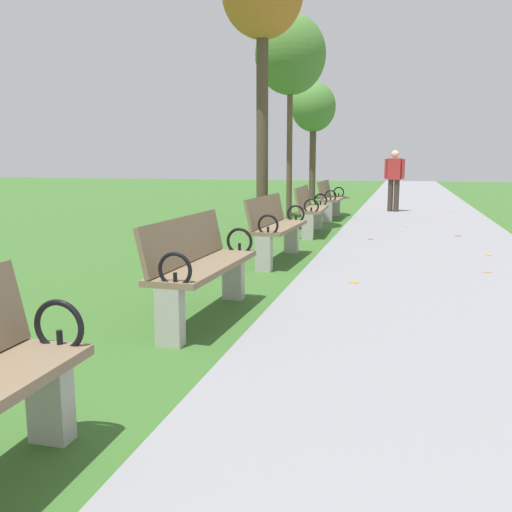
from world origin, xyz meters
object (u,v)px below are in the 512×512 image
at_px(park_bench_4, 275,226).
at_px(pedestrian_walking, 394,177).
at_px(tree_5, 313,109).
at_px(park_bench_6, 330,198).
at_px(park_bench_3, 200,265).
at_px(tree_4, 290,56).
at_px(park_bench_5, 310,209).

distance_m(park_bench_4, pedestrian_walking, 8.14).
xyz_separation_m(park_bench_4, tree_5, (-1.49, 12.46, 2.67)).
height_order(park_bench_4, park_bench_6, same).
height_order(park_bench_3, tree_5, tree_5).
xyz_separation_m(park_bench_6, tree_4, (-0.96, -0.19, 3.25)).
relative_size(park_bench_4, tree_4, 0.35).
bearing_deg(park_bench_4, park_bench_6, 90.00).
relative_size(park_bench_3, park_bench_6, 1.01).
xyz_separation_m(park_bench_5, pedestrian_walking, (1.43, 5.06, 0.44)).
bearing_deg(pedestrian_walking, tree_5, 123.21).
relative_size(park_bench_5, tree_5, 0.40).
bearing_deg(park_bench_4, park_bench_5, 90.00).
distance_m(park_bench_4, tree_4, 6.60).
height_order(park_bench_6, pedestrian_walking, pedestrian_walking).
xyz_separation_m(tree_4, tree_5, (-0.54, 6.80, -0.58)).
bearing_deg(park_bench_4, tree_4, 99.60).
distance_m(tree_4, tree_5, 6.85).
bearing_deg(tree_4, park_bench_6, 11.01).
relative_size(park_bench_6, pedestrian_walking, 0.99).
bearing_deg(park_bench_6, park_bench_4, -90.00).
xyz_separation_m(tree_5, pedestrian_walking, (2.92, -4.46, -2.23)).
distance_m(park_bench_5, tree_4, 4.35).
bearing_deg(park_bench_5, tree_5, 98.92).
height_order(tree_4, tree_5, tree_4).
distance_m(park_bench_4, park_bench_5, 2.94).
xyz_separation_m(park_bench_4, tree_4, (-0.96, 5.66, 3.25)).
height_order(park_bench_3, park_bench_5, same).
bearing_deg(park_bench_5, tree_4, 109.39).
bearing_deg(pedestrian_walking, park_bench_3, -97.43).
xyz_separation_m(park_bench_4, park_bench_6, (-0.00, 5.85, 0.00)).
bearing_deg(park_bench_6, tree_5, 102.72).
distance_m(park_bench_6, tree_4, 3.40).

